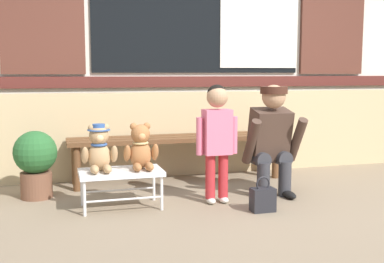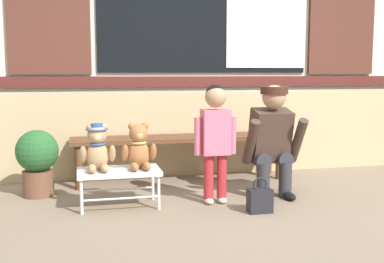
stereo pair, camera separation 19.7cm
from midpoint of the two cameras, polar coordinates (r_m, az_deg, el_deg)
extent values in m
plane|color=#84725B|center=(3.88, 7.40, -8.76)|extent=(60.00, 60.00, 0.00)
cube|color=tan|center=(5.11, 1.11, -0.03)|extent=(8.07, 0.25, 0.85)
cube|color=#56231E|center=(5.46, -0.14, 5.94)|extent=(7.58, 0.04, 0.12)
cube|color=black|center=(5.51, -0.16, 14.29)|extent=(2.40, 0.03, 1.40)
cube|color=silver|center=(5.74, 7.03, 13.95)|extent=(0.96, 0.02, 1.29)
cube|color=#562D23|center=(5.30, -18.47, 14.24)|extent=(0.84, 0.05, 1.43)
cube|color=#562D23|center=(6.18, 15.45, 13.26)|extent=(0.84, 0.05, 1.43)
cube|color=brown|center=(4.51, -2.45, -1.05)|extent=(2.10, 0.11, 0.04)
cube|color=brown|center=(4.65, -2.86, -0.81)|extent=(2.10, 0.11, 0.04)
cube|color=brown|center=(4.79, -3.25, -0.59)|extent=(2.10, 0.11, 0.04)
cylinder|color=brown|center=(4.43, -14.77, -4.32)|extent=(0.07, 0.07, 0.40)
cylinder|color=brown|center=(4.70, -14.86, -3.66)|extent=(0.07, 0.07, 0.40)
cylinder|color=brown|center=(4.87, 8.75, -3.15)|extent=(0.07, 0.07, 0.40)
cylinder|color=brown|center=(5.12, 7.43, -2.63)|extent=(0.07, 0.07, 0.40)
cube|color=silver|center=(3.79, -9.92, -4.80)|extent=(0.64, 0.36, 0.04)
cylinder|color=silver|center=(3.66, -14.17, -7.75)|extent=(0.02, 0.02, 0.26)
cylinder|color=silver|center=(3.95, -14.33, -6.66)|extent=(0.02, 0.02, 0.26)
cylinder|color=silver|center=(3.72, -5.15, -7.32)|extent=(0.02, 0.02, 0.26)
cylinder|color=silver|center=(4.01, -5.97, -6.29)|extent=(0.02, 0.02, 0.26)
cylinder|color=silver|center=(3.69, -9.61, -7.96)|extent=(0.58, 0.02, 0.02)
cylinder|color=silver|center=(3.98, -10.11, -6.87)|extent=(0.58, 0.02, 0.02)
ellipsoid|color=tan|center=(3.78, -12.42, -2.94)|extent=(0.17, 0.14, 0.22)
sphere|color=tan|center=(3.74, -12.47, -0.46)|extent=(0.15, 0.15, 0.15)
sphere|color=#F4C188|center=(3.69, -12.41, -0.74)|extent=(0.06, 0.06, 0.06)
sphere|color=tan|center=(3.74, -13.31, 0.42)|extent=(0.06, 0.06, 0.06)
ellipsoid|color=tan|center=(3.74, -14.08, -2.77)|extent=(0.06, 0.11, 0.16)
ellipsoid|color=tan|center=(3.67, -13.00, -4.42)|extent=(0.06, 0.15, 0.06)
sphere|color=tan|center=(3.75, -11.71, 0.48)|extent=(0.06, 0.06, 0.06)
ellipsoid|color=tan|center=(3.75, -10.72, -2.65)|extent=(0.06, 0.11, 0.16)
ellipsoid|color=tan|center=(3.68, -11.54, -4.36)|extent=(0.06, 0.15, 0.06)
torus|color=#335699|center=(3.76, -12.45, -1.52)|extent=(0.13, 0.13, 0.02)
cylinder|color=#335699|center=(3.74, -12.49, 0.18)|extent=(0.17, 0.17, 0.01)
cylinder|color=#335699|center=(3.74, -12.50, 0.52)|extent=(0.10, 0.10, 0.04)
ellipsoid|color=#A86B3D|center=(3.81, -7.60, -2.75)|extent=(0.17, 0.14, 0.22)
sphere|color=#A86B3D|center=(3.77, -7.62, -0.29)|extent=(0.15, 0.15, 0.15)
sphere|color=#E1955B|center=(3.72, -7.49, -0.57)|extent=(0.06, 0.06, 0.06)
sphere|color=#A86B3D|center=(3.77, -8.45, 0.59)|extent=(0.06, 0.06, 0.06)
ellipsoid|color=#A86B3D|center=(3.76, -9.20, -2.59)|extent=(0.06, 0.11, 0.16)
ellipsoid|color=#A86B3D|center=(3.70, -8.04, -4.22)|extent=(0.06, 0.15, 0.06)
sphere|color=#A86B3D|center=(3.79, -6.87, 0.64)|extent=(0.06, 0.06, 0.06)
ellipsoid|color=#A86B3D|center=(3.79, -5.90, -2.46)|extent=(0.06, 0.11, 0.16)
ellipsoid|color=#A86B3D|center=(3.72, -6.61, -4.15)|extent=(0.06, 0.15, 0.06)
torus|color=#D6B775|center=(3.79, -7.61, -1.35)|extent=(0.13, 0.13, 0.02)
cylinder|color=#B7282D|center=(3.88, 0.73, -5.36)|extent=(0.08, 0.08, 0.36)
ellipsoid|color=silver|center=(3.91, 0.81, -8.21)|extent=(0.07, 0.12, 0.05)
cylinder|color=#B7282D|center=(3.91, 2.28, -5.26)|extent=(0.08, 0.08, 0.36)
ellipsoid|color=silver|center=(3.94, 2.36, -8.09)|extent=(0.07, 0.12, 0.05)
cube|color=#E56B89|center=(3.84, 1.53, -0.05)|extent=(0.22, 0.15, 0.36)
cylinder|color=#E56B89|center=(3.80, -0.56, -0.58)|extent=(0.06, 0.06, 0.30)
cylinder|color=#E56B89|center=(3.89, 3.56, -0.42)|extent=(0.06, 0.06, 0.30)
sphere|color=tan|center=(3.81, 1.54, 4.13)|extent=(0.17, 0.17, 0.17)
sphere|color=black|center=(3.82, 1.49, 4.44)|extent=(0.16, 0.16, 0.16)
cylinder|color=#333338|center=(4.10, 7.10, -5.75)|extent=(0.11, 0.11, 0.30)
cylinder|color=#333338|center=(4.19, 6.38, -3.09)|extent=(0.13, 0.32, 0.13)
ellipsoid|color=black|center=(4.05, 7.52, -7.64)|extent=(0.09, 0.20, 0.06)
cylinder|color=#333338|center=(4.18, 9.63, -5.55)|extent=(0.11, 0.11, 0.30)
cylinder|color=#333338|center=(4.27, 8.87, -2.94)|extent=(0.13, 0.32, 0.13)
ellipsoid|color=black|center=(4.14, 10.08, -7.40)|extent=(0.09, 0.20, 0.06)
cube|color=#473328|center=(4.17, 7.85, -0.38)|extent=(0.32, 0.30, 0.47)
cylinder|color=#473328|center=(4.01, 5.67, -1.23)|extent=(0.08, 0.28, 0.40)
cylinder|color=#473328|center=(4.18, 11.03, -0.98)|extent=(0.08, 0.28, 0.40)
sphere|color=tan|center=(4.08, 8.32, 4.10)|extent=(0.20, 0.20, 0.20)
cylinder|color=#422319|center=(4.08, 8.34, 4.88)|extent=(0.23, 0.23, 0.06)
cube|color=brown|center=(4.35, 9.62, -1.97)|extent=(0.10, 0.22, 0.16)
cube|color=#232328|center=(3.71, 6.88, -8.06)|extent=(0.18, 0.11, 0.18)
torus|color=#232328|center=(3.68, 6.91, -6.18)|extent=(0.11, 0.01, 0.11)
cylinder|color=brown|center=(4.30, -19.24, -6.03)|extent=(0.26, 0.26, 0.22)
sphere|color=#28602D|center=(4.25, -19.39, -2.34)|extent=(0.36, 0.36, 0.36)
camera|label=1|loc=(0.10, -91.37, -0.17)|focal=44.94mm
camera|label=2|loc=(0.10, 88.63, 0.17)|focal=44.94mm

